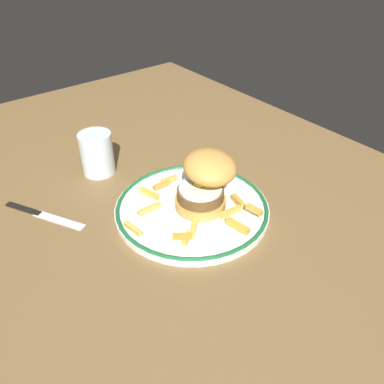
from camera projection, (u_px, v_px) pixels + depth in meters
The scene contains 6 objects.
ground_plane at pixel (179, 217), 78.90cm from camera, with size 146.72×102.19×4.00cm, color brown.
dinner_plate at pixel (192, 208), 76.61cm from camera, with size 29.51×29.51×1.60cm.
burger at pixel (206, 180), 72.85cm from camera, with size 11.55×11.88×11.53cm.
fries_pile at pixel (196, 206), 74.86cm from camera, with size 22.60×24.14×2.58cm.
water_glass at pixel (97, 155), 86.16cm from camera, with size 7.04×7.04×9.28cm.
knife at pixel (38, 213), 76.31cm from camera, with size 16.57×9.83×0.70cm.
Camera 1 is at (49.57, -35.86, 48.12)cm, focal length 37.39 mm.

